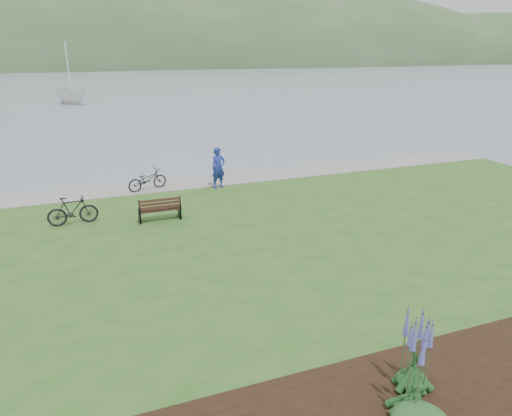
{
  "coord_description": "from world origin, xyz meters",
  "views": [
    {
      "loc": [
        -5.28,
        -14.42,
        6.65
      ],
      "look_at": [
        0.09,
        -0.15,
        1.3
      ],
      "focal_mm": 32.0,
      "sensor_mm": 36.0,
      "label": 1
    }
  ],
  "objects_px": {
    "person": "(218,164)",
    "sailboat": "(73,104)",
    "park_bench": "(160,209)",
    "bicycle_a": "(147,180)"
  },
  "relations": [
    {
      "from": "person",
      "to": "sailboat",
      "type": "relative_size",
      "value": 0.1
    },
    {
      "from": "park_bench",
      "to": "sailboat",
      "type": "xyz_separation_m",
      "value": [
        -3.34,
        46.17,
        -0.88
      ]
    },
    {
      "from": "park_bench",
      "to": "bicycle_a",
      "type": "xyz_separation_m",
      "value": [
        0.12,
        4.25,
        0.01
      ]
    },
    {
      "from": "person",
      "to": "bicycle_a",
      "type": "relative_size",
      "value": 1.19
    },
    {
      "from": "park_bench",
      "to": "person",
      "type": "relative_size",
      "value": 0.7
    },
    {
      "from": "person",
      "to": "sailboat",
      "type": "xyz_separation_m",
      "value": [
        -6.66,
        42.75,
        -1.54
      ]
    },
    {
      "from": "person",
      "to": "bicycle_a",
      "type": "xyz_separation_m",
      "value": [
        -3.2,
        0.83,
        -0.64
      ]
    },
    {
      "from": "bicycle_a",
      "to": "sailboat",
      "type": "bearing_deg",
      "value": -14.14
    },
    {
      "from": "person",
      "to": "bicycle_a",
      "type": "bearing_deg",
      "value": 150.55
    },
    {
      "from": "park_bench",
      "to": "sailboat",
      "type": "height_order",
      "value": "sailboat"
    }
  ]
}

